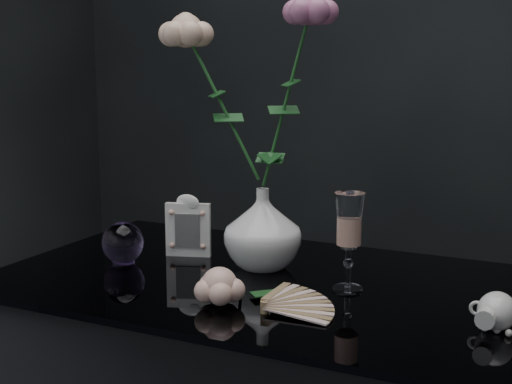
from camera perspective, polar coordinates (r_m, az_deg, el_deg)
The scene contains 8 objects.
vase at distance 1.34m, azimuth 0.53°, elevation -2.95°, with size 0.15×0.15×0.15m, color white.
wine_glass at distance 1.22m, azimuth 7.43°, elevation -3.99°, with size 0.05×0.05×0.17m, color white, non-canonical shape.
picture_frame at distance 1.43m, azimuth -5.46°, elevation -2.67°, with size 0.09×0.07×0.13m, color white, non-canonical shape.
paperweight at distance 1.41m, azimuth -10.60°, elevation -4.00°, with size 0.08×0.08×0.08m, color #936EB3, non-canonical shape.
paper_fan at distance 1.12m, azimuth 0.68°, elevation -9.10°, with size 0.22×0.17×0.02m, color beige, non-canonical shape.
loose_rose at distance 1.16m, azimuth -2.95°, elevation -7.51°, with size 0.14×0.18×0.06m, color #FFB8A4, non-canonical shape.
pearl_jar at distance 1.11m, azimuth 18.72°, elevation -8.89°, with size 0.20×0.21×0.06m, color silver, non-canonical shape.
roses at distance 1.31m, azimuth -0.49°, elevation 8.65°, with size 0.31×0.13×0.40m.
Camera 1 is at (0.48, -1.07, 1.15)m, focal length 50.00 mm.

